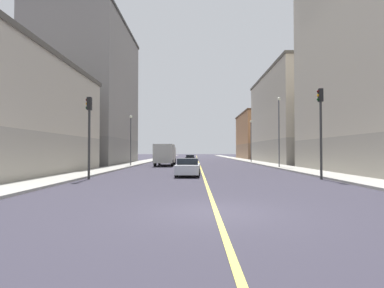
% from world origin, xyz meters
% --- Properties ---
extents(ground_plane, '(400.00, 400.00, 0.00)m').
position_xyz_m(ground_plane, '(0.00, 0.00, 0.00)').
color(ground_plane, '#302E3A').
rests_on(ground_plane, ground).
extents(sidewalk_left, '(2.84, 168.00, 0.15)m').
position_xyz_m(sidewalk_left, '(9.85, 49.00, 0.07)').
color(sidewalk_left, '#9E9B93').
rests_on(sidewalk_left, ground).
extents(sidewalk_right, '(2.84, 168.00, 0.15)m').
position_xyz_m(sidewalk_right, '(-9.85, 49.00, 0.07)').
color(sidewalk_right, '#9E9B93').
rests_on(sidewalk_right, ground).
extents(lane_center_stripe, '(0.16, 154.00, 0.01)m').
position_xyz_m(lane_center_stripe, '(0.00, 49.00, 0.01)').
color(lane_center_stripe, '#E5D14C').
rests_on(lane_center_stripe, ground).
extents(building_left_mid, '(12.20, 24.51, 15.25)m').
position_xyz_m(building_left_mid, '(17.22, 41.82, 7.63)').
color(building_left_mid, '#9D9688').
rests_on(building_left_mid, ground).
extents(building_left_far, '(12.20, 20.11, 11.69)m').
position_xyz_m(building_left_far, '(17.22, 67.74, 5.85)').
color(building_left_far, '#8F6B4F').
rests_on(building_left_far, ground).
extents(building_right_midblock, '(12.20, 19.35, 21.49)m').
position_xyz_m(building_right_midblock, '(-17.22, 36.59, 10.75)').
color(building_right_midblock, slate).
rests_on(building_right_midblock, ground).
extents(traffic_light_left_near, '(0.40, 0.32, 6.28)m').
position_xyz_m(traffic_light_left_near, '(8.02, 11.12, 4.04)').
color(traffic_light_left_near, '#2D2D2D').
rests_on(traffic_light_left_near, ground).
extents(traffic_light_right_near, '(0.40, 0.32, 5.71)m').
position_xyz_m(traffic_light_right_near, '(-8.05, 11.12, 3.72)').
color(traffic_light_right_near, '#2D2D2D').
rests_on(traffic_light_right_near, ground).
extents(street_lamp_left_near, '(0.36, 0.36, 8.03)m').
position_xyz_m(street_lamp_left_near, '(9.03, 25.00, 4.95)').
color(street_lamp_left_near, '#4C4C51').
rests_on(street_lamp_left_near, ground).
extents(street_lamp_right_near, '(0.36, 0.36, 6.49)m').
position_xyz_m(street_lamp_right_near, '(-9.03, 29.33, 4.13)').
color(street_lamp_right_near, '#4C4C51').
rests_on(street_lamp_right_near, ground).
extents(street_lamp_left_far, '(0.36, 0.36, 7.12)m').
position_xyz_m(street_lamp_left_far, '(9.03, 42.24, 4.47)').
color(street_lamp_left_far, '#4C4C51').
rests_on(street_lamp_left_far, ground).
extents(car_black, '(1.88, 4.55, 1.25)m').
position_xyz_m(car_black, '(-1.60, 50.29, 0.63)').
color(car_black, black).
rests_on(car_black, ground).
extents(car_silver, '(1.97, 4.45, 1.39)m').
position_xyz_m(car_silver, '(-1.20, 14.00, 0.68)').
color(car_silver, silver).
rests_on(car_silver, ground).
extents(car_green, '(1.99, 4.37, 1.18)m').
position_xyz_m(car_green, '(-4.93, 42.61, 0.58)').
color(car_green, '#1E6B38').
rests_on(car_green, ground).
extents(box_truck, '(2.50, 7.83, 2.86)m').
position_xyz_m(box_truck, '(-4.71, 31.23, 1.57)').
color(box_truck, beige).
rests_on(box_truck, ground).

